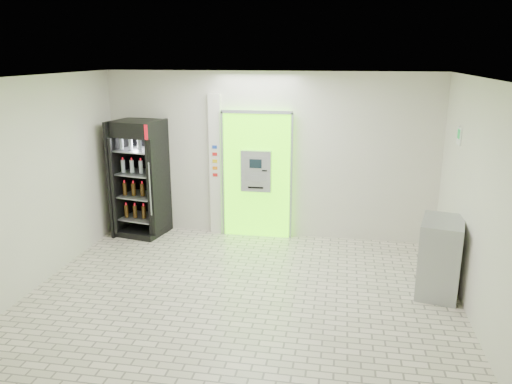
# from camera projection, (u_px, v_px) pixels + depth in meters

# --- Properties ---
(ground) EXTENTS (6.00, 6.00, 0.00)m
(ground) POSITION_uv_depth(u_px,v_px,m) (242.00, 295.00, 7.05)
(ground) COLOR beige
(ground) RESTS_ON ground
(room_shell) EXTENTS (6.00, 6.00, 6.00)m
(room_shell) POSITION_uv_depth(u_px,v_px,m) (241.00, 168.00, 6.55)
(room_shell) COLOR silver
(room_shell) RESTS_ON ground
(atm_assembly) EXTENTS (1.30, 0.24, 2.33)m
(atm_assembly) POSITION_uv_depth(u_px,v_px,m) (257.00, 174.00, 9.06)
(atm_assembly) COLOR #5BFA06
(atm_assembly) RESTS_ON ground
(pillar) EXTENTS (0.22, 0.11, 2.60)m
(pillar) POSITION_uv_depth(u_px,v_px,m) (216.00, 165.00, 9.18)
(pillar) COLOR silver
(pillar) RESTS_ON ground
(beverage_cooler) EXTENTS (0.93, 0.88, 2.14)m
(beverage_cooler) POSITION_uv_depth(u_px,v_px,m) (140.00, 181.00, 9.19)
(beverage_cooler) COLOR black
(beverage_cooler) RESTS_ON ground
(steel_cabinet) EXTENTS (0.72, 0.91, 1.08)m
(steel_cabinet) POSITION_uv_depth(u_px,v_px,m) (440.00, 257.00, 6.97)
(steel_cabinet) COLOR #999BA0
(steel_cabinet) RESTS_ON ground
(exit_sign) EXTENTS (0.02, 0.22, 0.26)m
(exit_sign) POSITION_uv_depth(u_px,v_px,m) (459.00, 136.00, 7.31)
(exit_sign) COLOR white
(exit_sign) RESTS_ON room_shell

